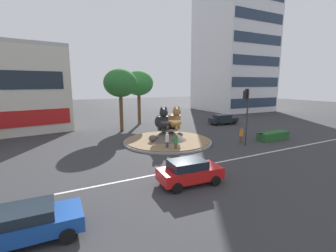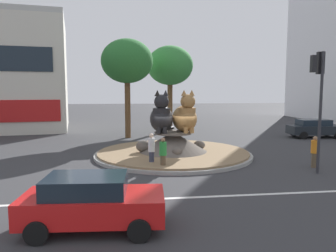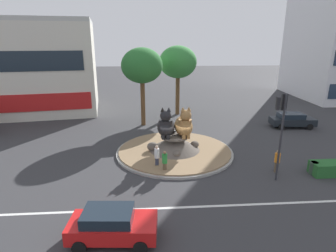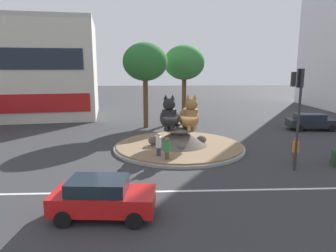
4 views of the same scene
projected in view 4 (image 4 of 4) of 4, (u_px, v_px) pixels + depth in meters
name	position (u px, v px, depth m)	size (l,w,h in m)	color
ground_plane	(179.00, 148.00, 22.63)	(160.00, 160.00, 0.00)	#333335
lane_centreline	(192.00, 191.00, 14.79)	(112.00, 0.20, 0.01)	silver
roundabout_island	(179.00, 142.00, 22.54)	(9.66, 9.66, 1.49)	gray
cat_statue_black	(170.00, 116.00, 22.05)	(1.81, 2.59, 2.56)	black
cat_statue_tabby	(190.00, 116.00, 22.11)	(1.73, 2.73, 2.57)	#9E703D
traffic_light_mast	(298.00, 98.00, 17.05)	(0.76, 0.49, 5.85)	#2D2D33
broadleaf_tree_behind_island	(184.00, 63.00, 33.88)	(4.53, 4.53, 8.39)	brown
second_tree_near_tower	(145.00, 62.00, 29.37)	(4.33, 4.33, 8.30)	brown
pedestrian_green_shirt	(167.00, 150.00, 18.83)	(0.37, 0.37, 1.68)	brown
pedestrian_white_shirt	(159.00, 146.00, 19.57)	(0.35, 0.35, 1.79)	#33384C
pedestrian_orange_shirt	(295.00, 150.00, 18.77)	(0.38, 0.38, 1.66)	brown
hatchback_near_shophouse	(102.00, 197.00, 12.11)	(4.19, 2.30, 1.59)	red
parked_car_right	(311.00, 122.00, 29.11)	(4.65, 2.32, 1.56)	black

